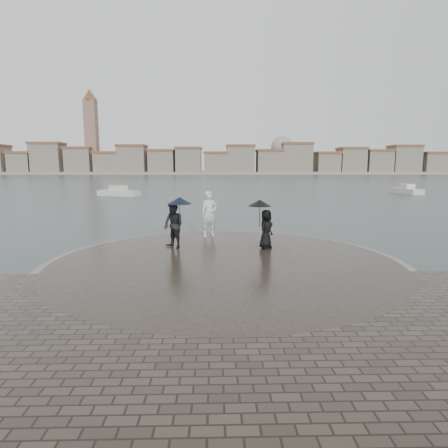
{
  "coord_description": "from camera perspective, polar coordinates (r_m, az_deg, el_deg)",
  "views": [
    {
      "loc": [
        -0.34,
        -9.19,
        3.61
      ],
      "look_at": [
        0.0,
        4.8,
        1.45
      ],
      "focal_mm": 30.0,
      "sensor_mm": 36.0,
      "label": 1
    }
  ],
  "objects": [
    {
      "name": "ground",
      "position": [
        9.88,
        0.69,
        -12.66
      ],
      "size": [
        400.0,
        400.0,
        0.0
      ],
      "primitive_type": "plane",
      "color": "#2B3835",
      "rests_on": "ground"
    },
    {
      "name": "quay_tip",
      "position": [
        13.15,
        0.14,
        -6.34
      ],
      "size": [
        11.9,
        11.9,
        0.36
      ],
      "primitive_type": "cylinder",
      "color": "#2D261E",
      "rests_on": "ground"
    },
    {
      "name": "visitor_right",
      "position": [
        14.93,
        6.14,
        0.38
      ],
      "size": [
        1.15,
        1.04,
        1.95
      ],
      "color": "black",
      "rests_on": "quay_tip"
    },
    {
      "name": "boats",
      "position": [
        48.39,
        6.8,
        4.89
      ],
      "size": [
        41.25,
        7.98,
        1.5
      ],
      "color": "beige",
      "rests_on": "ground"
    },
    {
      "name": "visitor_left",
      "position": [
        15.09,
        -7.52,
        0.56
      ],
      "size": [
        1.31,
        1.16,
        2.04
      ],
      "color": "black",
      "rests_on": "quay_tip"
    },
    {
      "name": "statue",
      "position": [
        17.42,
        -2.26,
        1.56
      ],
      "size": [
        0.89,
        0.72,
        2.13
      ],
      "primitive_type": "imported",
      "rotation": [
        0.0,
        0.0,
        0.31
      ],
      "color": "silver",
      "rests_on": "quay_tip"
    },
    {
      "name": "kerb_ring",
      "position": [
        13.16,
        0.14,
        -6.43
      ],
      "size": [
        12.5,
        12.5,
        0.32
      ],
      "primitive_type": "cylinder",
      "color": "gray",
      "rests_on": "ground"
    },
    {
      "name": "far_skyline",
      "position": [
        170.02,
        -3.43,
        9.45
      ],
      "size": [
        260.0,
        20.0,
        37.0
      ],
      "color": "gray",
      "rests_on": "ground"
    }
  ]
}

